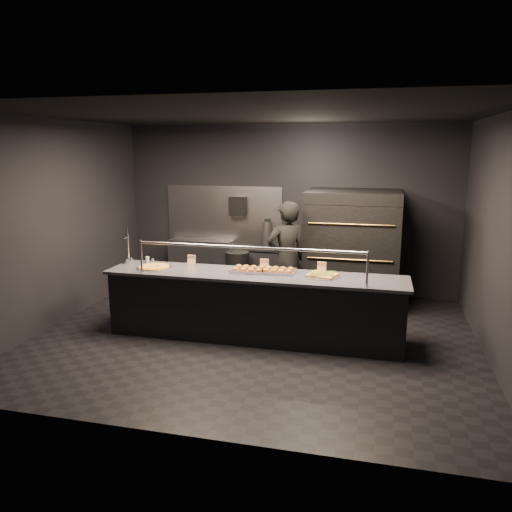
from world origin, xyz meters
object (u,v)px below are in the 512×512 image
beer_tap (128,253)px  slider_tray_b (278,271)px  pizza_oven (352,248)px  towel_dispenser (238,206)px  service_counter (254,306)px  prep_shelf (202,263)px  round_pizza (154,267)px  slider_tray_a (249,269)px  square_pizza (322,275)px  worker (286,259)px  fire_extinguisher (267,234)px  trash_bin (237,271)px

beer_tap → slider_tray_b: size_ratio=1.15×
pizza_oven → towel_dispenser: size_ratio=5.46×
service_counter → pizza_oven: 2.30m
prep_shelf → round_pizza: round_pizza is taller
slider_tray_a → square_pizza: slider_tray_a is taller
round_pizza → pizza_oven: bearing=36.0°
service_counter → beer_tap: (-1.95, 0.17, 0.61)m
round_pizza → slider_tray_b: slider_tray_b is taller
slider_tray_a → worker: 1.09m
beer_tap → fire_extinguisher: bearing=54.4°
towel_dispenser → worker: bearing=-48.0°
towel_dispenser → trash_bin: towel_dispenser is taller
slider_tray_a → beer_tap: bearing=177.8°
round_pizza → fire_extinguisher: bearing=65.6°
slider_tray_a → towel_dispenser: bearing=109.2°
slider_tray_b → fire_extinguisher: bearing=106.2°
towel_dispenser → trash_bin: size_ratio=0.48×
trash_bin → pizza_oven: bearing=-8.2°
pizza_oven → service_counter: bearing=-122.3°
service_counter → square_pizza: 1.03m
round_pizza → worker: 2.05m
prep_shelf → square_pizza: bearing=-41.9°
service_counter → pizza_oven: (1.20, 1.90, 0.50)m
prep_shelf → service_counter: bearing=-55.4°
towel_dispenser → worker: (1.14, -1.26, -0.65)m
pizza_oven → trash_bin: pizza_oven is taller
service_counter → trash_bin: 2.36m
service_counter → slider_tray_a: 0.50m
beer_tap → slider_tray_a: size_ratio=1.07×
service_counter → fire_extinguisher: size_ratio=8.12×
square_pizza → trash_bin: size_ratio=0.62×
towel_dispenser → trash_bin: 1.20m
slider_tray_b → square_pizza: (0.60, -0.06, -0.01)m
round_pizza → square_pizza: square_pizza is taller
fire_extinguisher → square_pizza: bearing=-61.6°
towel_dispenser → fire_extinguisher: 0.74m
round_pizza → slider_tray_a: bearing=5.3°
round_pizza → square_pizza: size_ratio=1.08×
service_counter → towel_dispenser: bearing=110.6°
slider_tray_a → square_pizza: 1.02m
round_pizza → worker: bearing=34.5°
prep_shelf → fire_extinguisher: size_ratio=2.38×
beer_tap → slider_tray_b: bearing=-1.0°
prep_shelf → beer_tap: 2.27m
service_counter → slider_tray_b: size_ratio=8.48×
round_pizza → slider_tray_b: bearing=5.1°
towel_dispenser → square_pizza: 3.01m
round_pizza → trash_bin: size_ratio=0.67×
slider_tray_a → slider_tray_b: (0.41, 0.03, -0.00)m
service_counter → worker: worker is taller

